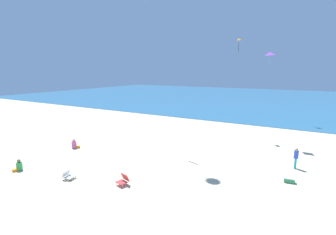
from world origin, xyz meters
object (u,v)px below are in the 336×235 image
(cooler_box, at_px, (289,180))
(person_2, at_px, (75,145))
(kite_orange, at_px, (239,39))
(person_0, at_px, (296,157))
(person_4, at_px, (19,166))
(beach_chair_mid_beach, at_px, (68,175))
(beach_chair_far_right, at_px, (123,180))
(kite_purple, at_px, (270,53))

(cooler_box, xyz_separation_m, person_2, (-15.85, -1.89, 0.15))
(kite_orange, bearing_deg, person_0, -49.10)
(cooler_box, distance_m, person_2, 15.97)
(person_2, distance_m, person_4, 5.00)
(beach_chair_mid_beach, relative_size, person_2, 0.89)
(beach_chair_far_right, distance_m, person_2, 8.45)
(beach_chair_far_right, bearing_deg, person_4, -61.69)
(person_4, bearing_deg, beach_chair_far_right, 122.88)
(cooler_box, bearing_deg, beach_chair_far_right, -147.89)
(person_0, relative_size, person_2, 1.73)
(beach_chair_far_right, distance_m, person_4, 7.35)
(beach_chair_mid_beach, xyz_separation_m, kite_orange, (5.59, 15.32, 8.94))
(cooler_box, relative_size, kite_orange, 0.50)
(person_4, distance_m, kite_purple, 20.66)
(beach_chair_far_right, bearing_deg, kite_purple, 171.86)
(beach_chair_far_right, height_order, beach_chair_mid_beach, beach_chair_far_right)
(beach_chair_far_right, xyz_separation_m, cooler_box, (8.01, 5.02, -0.16))
(cooler_box, bearing_deg, person_4, -155.69)
(person_2, height_order, person_4, person_2)
(person_0, bearing_deg, kite_orange, 133.91)
(beach_chair_far_right, height_order, kite_purple, kite_purple)
(beach_chair_far_right, distance_m, kite_orange, 16.97)
(beach_chair_mid_beach, relative_size, kite_purple, 0.65)
(person_0, height_order, person_2, person_0)
(cooler_box, xyz_separation_m, kite_orange, (-5.74, 9.27, 9.03))
(beach_chair_far_right, bearing_deg, kite_orange, -174.96)
(beach_chair_far_right, relative_size, person_2, 0.89)
(person_0, xyz_separation_m, person_4, (-15.28, -9.30, -0.53))
(beach_chair_far_right, relative_size, kite_orange, 0.58)
(cooler_box, bearing_deg, person_2, -173.21)
(beach_chair_far_right, relative_size, person_0, 0.52)
(cooler_box, xyz_separation_m, person_0, (0.15, 2.47, 0.66))
(beach_chair_mid_beach, height_order, person_0, person_0)
(kite_orange, height_order, kite_purple, kite_orange)
(person_2, relative_size, person_4, 1.07)
(cooler_box, distance_m, person_0, 2.56)
(beach_chair_far_right, relative_size, beach_chair_mid_beach, 1.01)
(kite_orange, bearing_deg, beach_chair_far_right, -99.01)
(kite_purple, bearing_deg, person_2, -143.24)
(person_0, bearing_deg, person_2, -161.76)
(beach_chair_far_right, relative_size, person_4, 0.96)
(kite_orange, bearing_deg, person_2, -132.19)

